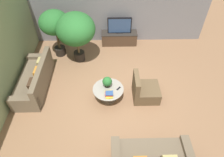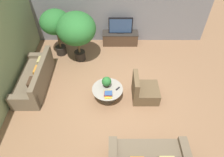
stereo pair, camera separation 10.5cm
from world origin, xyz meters
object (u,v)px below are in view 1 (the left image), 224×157
Objects in this scene: armchair_wicker at (144,91)px; potted_palm_corner at (76,30)px; television at (119,26)px; coffee_table at (108,92)px; media_console at (119,38)px; couch_by_wall at (35,80)px; potted_palm_tall at (54,24)px; potted_plant_tabletop at (107,82)px.

potted_palm_corner reaches higher than armchair_wicker.
television reaches higher than armchair_wicker.
television is 1.10× the size of armchair_wicker.
armchair_wicker is at bearing -40.96° from potted_palm_corner.
coffee_table is at bearing 93.00° from armchair_wicker.
media_console is 1.56× the size of coffee_table.
coffee_table is 0.43× the size of couch_by_wall.
armchair_wicker is at bearing -37.23° from potted_palm_tall.
couch_by_wall is 6.07× the size of potted_plant_tabletop.
couch_by_wall is (-2.38, 0.59, -0.02)m from coffee_table.
television is 2.65× the size of potted_plant_tabletop.
armchair_wicker is 0.48× the size of potted_palm_tall.
television is 2.48m from potted_palm_tall.
television is 0.52× the size of potted_palm_tall.
television is 1.92m from potted_palm_corner.
media_console reaches higher than coffee_table.
potted_palm_corner is 5.27× the size of potted_plant_tabletop.
media_console is 0.57m from television.
coffee_table is at bearing -98.94° from media_console.
potted_plant_tabletop is (1.05, -1.87, -0.64)m from potted_palm_corner.
potted_plant_tabletop is at bearing 78.29° from couch_by_wall.
potted_palm_tall is at bearing 52.77° from armchair_wicker.
coffee_table is (-0.47, -3.00, 0.04)m from media_console.
coffee_table is 2.45m from potted_palm_corner.
media_console is 0.80× the size of potted_palm_tall.
potted_palm_tall is (-1.86, 2.32, 1.00)m from coffee_table.
potted_palm_corner is at bearing 119.41° from potted_plant_tabletop.
media_console is 3.74m from couch_by_wall.
couch_by_wall is (-2.85, -2.42, -0.55)m from television.
television is at bearing 80.28° from potted_plant_tabletop.
potted_plant_tabletop is at bearing -60.59° from potted_palm_corner.
media_console is at bearing 33.88° from potted_palm_corner.
potted_plant_tabletop is (-0.50, -2.90, -0.19)m from television.
media_console is 0.67× the size of couch_by_wall.
potted_plant_tabletop is at bearing -99.71° from media_console.
couch_by_wall is 2.08m from potted_palm_tall.
couch_by_wall is 2.52× the size of armchair_wicker.
television is at bearing 81.05° from coffee_table.
potted_palm_corner is (-1.55, -1.04, 0.45)m from television.
media_console is at bearing 81.06° from coffee_table.
media_console is at bearing 80.29° from potted_plant_tabletop.
couch_by_wall is at bearing -106.67° from potted_palm_tall.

